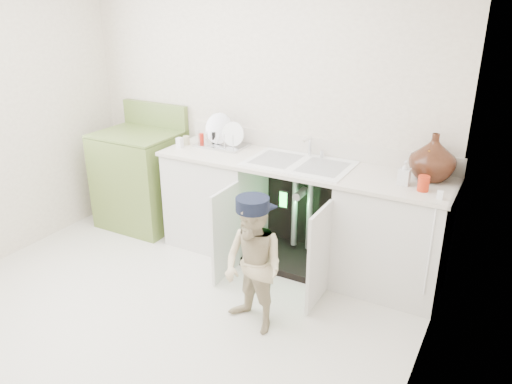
% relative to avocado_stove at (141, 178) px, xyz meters
% --- Properties ---
extents(ground, '(3.50, 3.50, 0.00)m').
position_rel_avocado_stove_xyz_m(ground, '(1.13, -1.18, -0.49)').
color(ground, beige).
rests_on(ground, ground).
extents(room_shell, '(6.00, 5.50, 1.26)m').
position_rel_avocado_stove_xyz_m(room_shell, '(1.13, -1.18, 0.76)').
color(room_shell, silver).
rests_on(room_shell, ground).
extents(counter_run, '(2.44, 1.02, 1.25)m').
position_rel_avocado_stove_xyz_m(counter_run, '(1.72, 0.03, -0.01)').
color(counter_run, silver).
rests_on(counter_run, ground).
extents(avocado_stove, '(0.76, 0.65, 1.18)m').
position_rel_avocado_stove_xyz_m(avocado_stove, '(0.00, 0.00, 0.00)').
color(avocado_stove, '#5C7533').
rests_on(avocado_stove, ground).
extents(repair_worker, '(0.55, 0.88, 0.97)m').
position_rel_avocado_stove_xyz_m(repair_worker, '(1.80, -0.95, 0.00)').
color(repair_worker, beige).
rests_on(repair_worker, ground).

